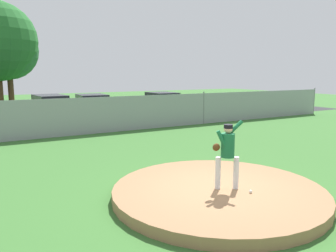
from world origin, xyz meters
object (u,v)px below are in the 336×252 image
object	(u,v)px
parked_car_teal	(162,105)
parked_car_charcoal	(51,110)
traffic_cone_orange	(209,112)
pitcher_youth	(227,150)
baseball	(251,191)
parked_car_navy	(92,108)

from	to	relation	value
parked_car_teal	parked_car_charcoal	world-z (taller)	parked_car_charcoal
parked_car_charcoal	traffic_cone_orange	size ratio (longest dim) A/B	8.66
traffic_cone_orange	pitcher_youth	bearing A→B (deg)	-125.51
baseball	parked_car_charcoal	distance (m)	15.42
baseball	traffic_cone_orange	bearing A→B (deg)	56.43
parked_car_charcoal	parked_car_teal	bearing A→B (deg)	-2.04
baseball	pitcher_youth	bearing A→B (deg)	120.60
baseball	parked_car_navy	xyz separation A→B (m)	(1.06, 15.52, 0.51)
baseball	parked_car_charcoal	bearing A→B (deg)	95.85
parked_car_teal	parked_car_charcoal	bearing A→B (deg)	177.96
parked_car_teal	baseball	bearing A→B (deg)	-111.63
pitcher_youth	traffic_cone_orange	size ratio (longest dim) A/B	3.02
baseball	traffic_cone_orange	size ratio (longest dim) A/B	0.13
parked_car_navy	traffic_cone_orange	size ratio (longest dim) A/B	7.55
pitcher_youth	baseball	size ratio (longest dim) A/B	22.47
parked_car_navy	traffic_cone_orange	world-z (taller)	parked_car_navy
baseball	traffic_cone_orange	distance (m)	16.12
parked_car_navy	parked_car_charcoal	distance (m)	2.63
parked_car_charcoal	traffic_cone_orange	world-z (taller)	parked_car_charcoal
parked_car_teal	traffic_cone_orange	xyz separation A→B (m)	(2.94, -1.63, -0.54)
parked_car_teal	pitcher_youth	bearing A→B (deg)	-113.34
parked_car_navy	traffic_cone_orange	xyz separation A→B (m)	(7.85, -2.09, -0.53)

